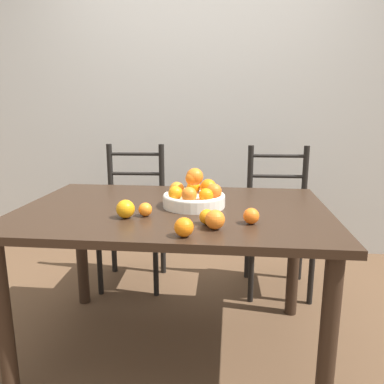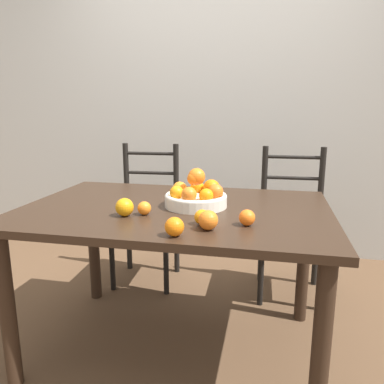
# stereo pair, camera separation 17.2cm
# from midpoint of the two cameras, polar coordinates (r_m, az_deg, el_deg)

# --- Properties ---
(ground_plane) EXTENTS (12.00, 12.00, 0.00)m
(ground_plane) POSITION_cam_midpoint_polar(r_m,az_deg,el_deg) (2.15, 0.09, -22.53)
(ground_plane) COLOR brown
(wall_back) EXTENTS (8.00, 0.06, 2.60)m
(wall_back) POSITION_cam_midpoint_polar(r_m,az_deg,el_deg) (3.24, 5.72, 13.73)
(wall_back) COLOR beige
(wall_back) RESTS_ON ground_plane
(dining_table) EXTENTS (1.48, 0.99, 0.77)m
(dining_table) POSITION_cam_midpoint_polar(r_m,az_deg,el_deg) (1.85, 0.10, -5.36)
(dining_table) COLOR black
(dining_table) RESTS_ON ground_plane
(fruit_bowl) EXTENTS (0.30, 0.30, 0.19)m
(fruit_bowl) POSITION_cam_midpoint_polar(r_m,az_deg,el_deg) (1.81, 3.37, -0.51)
(fruit_bowl) COLOR silver
(fruit_bowl) RESTS_ON dining_table
(orange_loose_0) EXTENTS (0.08, 0.08, 0.08)m
(orange_loose_0) POSITION_cam_midpoint_polar(r_m,az_deg,el_deg) (1.48, 5.84, -4.33)
(orange_loose_0) COLOR orange
(orange_loose_0) RESTS_ON dining_table
(orange_loose_1) EXTENTS (0.07, 0.07, 0.07)m
(orange_loose_1) POSITION_cam_midpoint_polar(r_m,az_deg,el_deg) (1.55, 11.54, -3.90)
(orange_loose_1) COLOR orange
(orange_loose_1) RESTS_ON dining_table
(orange_loose_2) EXTENTS (0.07, 0.07, 0.07)m
(orange_loose_2) POSITION_cam_midpoint_polar(r_m,az_deg,el_deg) (1.40, 0.83, -5.37)
(orange_loose_2) COLOR orange
(orange_loose_2) RESTS_ON dining_table
(orange_loose_3) EXTENTS (0.08, 0.08, 0.08)m
(orange_loose_3) POSITION_cam_midpoint_polar(r_m,az_deg,el_deg) (1.67, -7.36, -2.35)
(orange_loose_3) COLOR orange
(orange_loose_3) RESTS_ON dining_table
(orange_loose_4) EXTENTS (0.06, 0.06, 0.06)m
(orange_loose_4) POSITION_cam_midpoint_polar(r_m,az_deg,el_deg) (1.68, -4.39, -2.51)
(orange_loose_4) COLOR orange
(orange_loose_4) RESTS_ON dining_table
(orange_loose_5) EXTENTS (0.06, 0.06, 0.06)m
(orange_loose_5) POSITION_cam_midpoint_polar(r_m,az_deg,el_deg) (1.54, 4.73, -3.89)
(orange_loose_5) COLOR orange
(orange_loose_5) RESTS_ON dining_table
(chair_left) EXTENTS (0.44, 0.42, 0.99)m
(chair_left) POSITION_cam_midpoint_polar(r_m,az_deg,el_deg) (2.71, -5.11, -3.65)
(chair_left) COLOR black
(chair_left) RESTS_ON ground_plane
(chair_right) EXTENTS (0.43, 0.41, 0.99)m
(chair_right) POSITION_cam_midpoint_polar(r_m,az_deg,el_deg) (2.60, 16.80, -4.81)
(chair_right) COLOR black
(chair_right) RESTS_ON ground_plane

